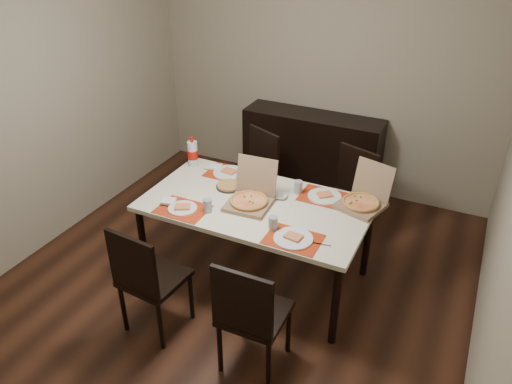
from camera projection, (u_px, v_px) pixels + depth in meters
ground at (237, 280)px, 4.35m from camera, size 3.80×4.00×0.02m
room_walls at (259, 70)px, 3.82m from camera, size 3.84×4.02×2.62m
sideboard at (311, 153)px, 5.51m from camera, size 1.50×0.40×0.90m
dining_table at (256, 210)px, 4.05m from camera, size 1.80×1.00×0.75m
chair_near_left at (147, 277)px, 3.58m from camera, size 0.45×0.45×0.93m
chair_near_right at (250, 313)px, 3.26m from camera, size 0.43×0.43×0.93m
chair_far_left at (255, 172)px, 4.99m from camera, size 0.55×0.55×0.93m
chair_far_right at (348, 194)px, 4.61m from camera, size 0.54×0.54×0.93m
setting_near_left at (187, 207)px, 3.92m from camera, size 0.46×0.30×0.11m
setting_near_right at (288, 235)px, 3.59m from camera, size 0.49×0.30×0.11m
setting_far_left at (230, 173)px, 4.42m from camera, size 0.45×0.30×0.11m
setting_far_right at (318, 194)px, 4.09m from camera, size 0.47×0.30×0.11m
napkin_loose at (256, 206)px, 3.95m from camera, size 0.16×0.16×0.02m
pizza_box_center at (250, 198)px, 3.97m from camera, size 0.36×0.40×0.34m
pizza_box_right at (363, 200)px, 3.95m from camera, size 0.42×0.44×0.33m
faina_plate at (229, 186)px, 4.23m from camera, size 0.22×0.22×0.03m
dip_bowl at (280, 196)px, 4.07m from camera, size 0.12×0.12×0.03m
soda_bottle at (193, 154)px, 4.53m from camera, size 0.09×0.09×0.28m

